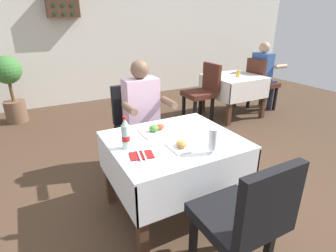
{
  "coord_description": "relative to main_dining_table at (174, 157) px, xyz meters",
  "views": [
    {
      "loc": [
        -1.0,
        -1.77,
        1.65
      ],
      "look_at": [
        -0.02,
        0.06,
        0.8
      ],
      "focal_mm": 28.33,
      "sensor_mm": 36.0,
      "label": 1
    }
  ],
  "objects": [
    {
      "name": "background_chair_left",
      "position": [
        1.55,
        1.76,
        0.0
      ],
      "size": [
        0.5,
        0.44,
        0.97
      ],
      "color": "#4C2319",
      "rests_on": "ground"
    },
    {
      "name": "wall_bottle_rack",
      "position": [
        -0.18,
        3.78,
        1.32
      ],
      "size": [
        0.56,
        0.21,
        0.42
      ],
      "color": "#472D1E"
    },
    {
      "name": "background_patron",
      "position": [
        2.9,
        1.76,
        0.16
      ],
      "size": [
        0.46,
        0.5,
        1.26
      ],
      "color": "#282D42",
      "rests_on": "ground"
    },
    {
      "name": "seated_diner_far",
      "position": [
        0.05,
        0.74,
        0.16
      ],
      "size": [
        0.5,
        0.46,
        1.26
      ],
      "color": "#282D42",
      "rests_on": "ground"
    },
    {
      "name": "chair_near_camera_side",
      "position": [
        -0.0,
        -0.85,
        0.0
      ],
      "size": [
        0.44,
        0.5,
        0.97
      ],
      "color": "black",
      "rests_on": "ground"
    },
    {
      "name": "main_dining_table",
      "position": [
        0.0,
        0.0,
        0.0
      ],
      "size": [
        1.05,
        0.91,
        0.72
      ],
      "color": "white",
      "rests_on": "ground"
    },
    {
      "name": "plate_near_camera",
      "position": [
        -0.02,
        -0.17,
        0.19
      ],
      "size": [
        0.22,
        0.22,
        0.06
      ],
      "color": "white",
      "rests_on": "main_dining_table"
    },
    {
      "name": "beer_glass_left",
      "position": [
        0.12,
        -0.35,
        0.28
      ],
      "size": [
        0.07,
        0.07,
        0.2
      ],
      "color": "white",
      "rests_on": "main_dining_table"
    },
    {
      "name": "potted_plant_corner",
      "position": [
        -1.24,
        3.24,
        0.11
      ],
      "size": [
        0.45,
        0.45,
        1.1
      ],
      "color": "brown",
      "rests_on": "ground"
    },
    {
      "name": "plate_far_diner",
      "position": [
        -0.07,
        0.19,
        0.19
      ],
      "size": [
        0.24,
        0.24,
        0.07
      ],
      "color": "white",
      "rests_on": "main_dining_table"
    },
    {
      "name": "cola_bottle_primary",
      "position": [
        -0.4,
        0.03,
        0.28
      ],
      "size": [
        0.06,
        0.06,
        0.26
      ],
      "color": "silver",
      "rests_on": "main_dining_table"
    },
    {
      "name": "background_chair_right",
      "position": [
        2.85,
        1.76,
        0.0
      ],
      "size": [
        0.5,
        0.44,
        0.97
      ],
      "color": "#4C2319",
      "rests_on": "ground"
    },
    {
      "name": "chair_far_diner_seat",
      "position": [
        0.0,
        0.85,
        0.0
      ],
      "size": [
        0.44,
        0.5,
        0.97
      ],
      "color": "black",
      "rests_on": "ground"
    },
    {
      "name": "background_dining_table",
      "position": [
        2.2,
        1.76,
        -0.01
      ],
      "size": [
        0.89,
        0.85,
        0.72
      ],
      "color": "white",
      "rests_on": "ground"
    },
    {
      "name": "ground_plane",
      "position": [
        0.02,
        0.04,
        -0.55
      ],
      "size": [
        11.0,
        11.0,
        0.0
      ],
      "primitive_type": "plane",
      "color": "#473323"
    },
    {
      "name": "back_wall",
      "position": [
        0.02,
        3.95,
        1.01
      ],
      "size": [
        11.0,
        0.12,
        3.13
      ],
      "primitive_type": "cube",
      "color": "silver",
      "rests_on": "ground"
    },
    {
      "name": "background_table_tumbler",
      "position": [
        2.2,
        1.67,
        0.22
      ],
      "size": [
        0.06,
        0.06,
        0.11
      ],
      "primitive_type": "cylinder",
      "color": "gold",
      "rests_on": "background_dining_table"
    },
    {
      "name": "napkin_cutlery_set",
      "position": [
        -0.35,
        -0.14,
        0.17
      ],
      "size": [
        0.19,
        0.2,
        0.01
      ],
      "color": "maroon",
      "rests_on": "main_dining_table"
    }
  ]
}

